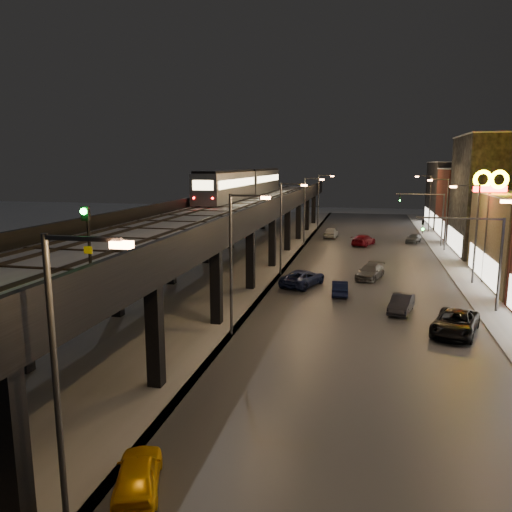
{
  "coord_description": "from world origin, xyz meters",
  "views": [
    {
      "loc": [
        7.56,
        -16.37,
        10.79
      ],
      "look_at": [
        0.66,
        14.12,
        5.0
      ],
      "focal_mm": 35.0,
      "sensor_mm": 36.0,
      "label": 1
    }
  ],
  "objects_px": {
    "car_mid_silver": "(303,278)",
    "car_onc_red": "(413,239)",
    "car_far_white": "(331,233)",
    "car_taxi": "(138,476)",
    "rail_signal": "(87,229)",
    "car_onc_silver": "(401,304)",
    "subway_train": "(245,183)",
    "car_mid_dark": "(363,240)",
    "car_onc_white": "(370,272)",
    "car_near_white": "(340,288)",
    "car_onc_dark": "(455,324)"
  },
  "relations": [
    {
      "from": "car_onc_white",
      "to": "car_onc_red",
      "type": "bearing_deg",
      "value": 92.54
    },
    {
      "from": "rail_signal",
      "to": "car_mid_dark",
      "type": "height_order",
      "value": "rail_signal"
    },
    {
      "from": "car_near_white",
      "to": "car_onc_dark",
      "type": "bearing_deg",
      "value": 129.44
    },
    {
      "from": "car_onc_silver",
      "to": "subway_train",
      "type": "bearing_deg",
      "value": 137.23
    },
    {
      "from": "car_onc_dark",
      "to": "car_onc_white",
      "type": "bearing_deg",
      "value": 126.47
    },
    {
      "from": "subway_train",
      "to": "car_taxi",
      "type": "bearing_deg",
      "value": -80.01
    },
    {
      "from": "subway_train",
      "to": "car_far_white",
      "type": "xyz_separation_m",
      "value": [
        10.76,
        9.2,
        -7.58
      ]
    },
    {
      "from": "car_onc_white",
      "to": "car_onc_red",
      "type": "height_order",
      "value": "car_onc_white"
    },
    {
      "from": "car_near_white",
      "to": "car_onc_white",
      "type": "distance_m",
      "value": 7.04
    },
    {
      "from": "car_far_white",
      "to": "car_mid_dark",
      "type": "bearing_deg",
      "value": 130.94
    },
    {
      "from": "car_onc_silver",
      "to": "car_onc_white",
      "type": "xyz_separation_m",
      "value": [
        -2.24,
        10.68,
        0.02
      ]
    },
    {
      "from": "rail_signal",
      "to": "car_onc_white",
      "type": "relative_size",
      "value": 0.59
    },
    {
      "from": "car_taxi",
      "to": "car_mid_silver",
      "type": "xyz_separation_m",
      "value": [
        1.61,
        29.49,
        0.12
      ]
    },
    {
      "from": "car_far_white",
      "to": "car_onc_dark",
      "type": "distance_m",
      "value": 42.56
    },
    {
      "from": "car_near_white",
      "to": "car_mid_dark",
      "type": "xyz_separation_m",
      "value": [
        1.55,
        26.47,
        0.11
      ]
    },
    {
      "from": "car_taxi",
      "to": "subway_train",
      "type": "bearing_deg",
      "value": -99.46
    },
    {
      "from": "car_mid_dark",
      "to": "car_onc_red",
      "type": "relative_size",
      "value": 1.32
    },
    {
      "from": "car_onc_silver",
      "to": "car_onc_dark",
      "type": "bearing_deg",
      "value": -40.7
    },
    {
      "from": "car_onc_silver",
      "to": "car_mid_dark",
      "type": "bearing_deg",
      "value": 109.13
    },
    {
      "from": "car_taxi",
      "to": "car_mid_silver",
      "type": "relative_size",
      "value": 0.68
    },
    {
      "from": "subway_train",
      "to": "car_mid_dark",
      "type": "height_order",
      "value": "subway_train"
    },
    {
      "from": "car_mid_silver",
      "to": "car_onc_silver",
      "type": "height_order",
      "value": "car_mid_silver"
    },
    {
      "from": "car_near_white",
      "to": "car_mid_silver",
      "type": "xyz_separation_m",
      "value": [
        -3.42,
        2.36,
        0.12
      ]
    },
    {
      "from": "rail_signal",
      "to": "car_taxi",
      "type": "distance_m",
      "value": 8.56
    },
    {
      "from": "car_near_white",
      "to": "car_onc_white",
      "type": "height_order",
      "value": "car_onc_white"
    },
    {
      "from": "car_taxi",
      "to": "car_mid_dark",
      "type": "distance_m",
      "value": 54.0
    },
    {
      "from": "car_mid_silver",
      "to": "car_onc_silver",
      "type": "relative_size",
      "value": 1.34
    },
    {
      "from": "car_mid_dark",
      "to": "car_onc_silver",
      "type": "relative_size",
      "value": 1.26
    },
    {
      "from": "car_taxi",
      "to": "car_onc_silver",
      "type": "xyz_separation_m",
      "value": [
        9.72,
        23.06,
        0.04
      ]
    },
    {
      "from": "rail_signal",
      "to": "car_mid_dark",
      "type": "bearing_deg",
      "value": 79.97
    },
    {
      "from": "car_mid_silver",
      "to": "car_onc_white",
      "type": "bearing_deg",
      "value": -125.03
    },
    {
      "from": "rail_signal",
      "to": "car_mid_silver",
      "type": "distance_m",
      "value": 28.88
    },
    {
      "from": "car_onc_dark",
      "to": "car_mid_dark",
      "type": "bearing_deg",
      "value": 116.98
    },
    {
      "from": "car_mid_dark",
      "to": "subway_train",
      "type": "bearing_deg",
      "value": 29.14
    },
    {
      "from": "car_mid_silver",
      "to": "car_onc_red",
      "type": "height_order",
      "value": "car_mid_silver"
    },
    {
      "from": "rail_signal",
      "to": "car_onc_silver",
      "type": "bearing_deg",
      "value": 59.78
    },
    {
      "from": "car_far_white",
      "to": "car_onc_red",
      "type": "height_order",
      "value": "car_far_white"
    },
    {
      "from": "car_taxi",
      "to": "car_onc_white",
      "type": "relative_size",
      "value": 0.78
    },
    {
      "from": "car_onc_dark",
      "to": "car_onc_white",
      "type": "distance_m",
      "value": 15.81
    },
    {
      "from": "car_near_white",
      "to": "car_far_white",
      "type": "xyz_separation_m",
      "value": [
        -3.21,
        32.84,
        0.15
      ]
    },
    {
      "from": "car_onc_dark",
      "to": "car_onc_red",
      "type": "relative_size",
      "value": 1.43
    },
    {
      "from": "car_taxi",
      "to": "car_mid_dark",
      "type": "height_order",
      "value": "car_mid_dark"
    },
    {
      "from": "car_onc_silver",
      "to": "car_onc_white",
      "type": "height_order",
      "value": "car_onc_white"
    },
    {
      "from": "car_far_white",
      "to": "car_onc_silver",
      "type": "xyz_separation_m",
      "value": [
        7.9,
        -36.91,
        -0.11
      ]
    },
    {
      "from": "rail_signal",
      "to": "car_onc_silver",
      "type": "distance_m",
      "value": 25.61
    },
    {
      "from": "car_near_white",
      "to": "car_mid_dark",
      "type": "bearing_deg",
      "value": -97.01
    },
    {
      "from": "car_near_white",
      "to": "car_onc_red",
      "type": "xyz_separation_m",
      "value": [
        8.25,
        30.29,
        0.03
      ]
    },
    {
      "from": "car_near_white",
      "to": "car_mid_dark",
      "type": "distance_m",
      "value": 26.52
    },
    {
      "from": "car_mid_silver",
      "to": "car_onc_white",
      "type": "height_order",
      "value": "car_mid_silver"
    },
    {
      "from": "car_far_white",
      "to": "car_onc_red",
      "type": "xyz_separation_m",
      "value": [
        11.47,
        -2.55,
        -0.12
      ]
    }
  ]
}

